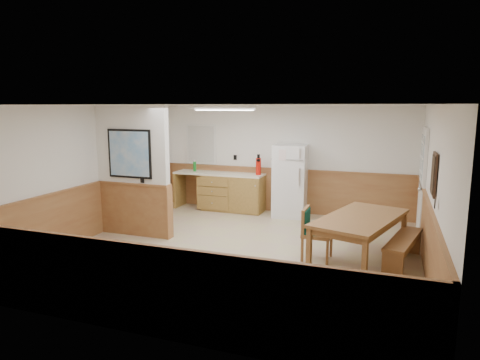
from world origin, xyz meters
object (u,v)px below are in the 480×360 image
at_px(dining_chair, 312,229).
at_px(fire_extinguisher, 258,166).
at_px(soap_bottle, 195,166).
at_px(refrigerator, 290,181).
at_px(dining_bench, 403,244).
at_px(dining_table, 360,222).

height_order(dining_chair, fire_extinguisher, fire_extinguisher).
bearing_deg(soap_bottle, refrigerator, -2.08).
distance_m(dining_bench, fire_extinguisher, 4.11).
bearing_deg(refrigerator, fire_extinguisher, 170.30).
height_order(dining_table, fire_extinguisher, fire_extinguisher).
distance_m(dining_table, dining_chair, 0.78).
relative_size(dining_table, dining_bench, 1.45).
relative_size(refrigerator, fire_extinguisher, 3.40).
relative_size(refrigerator, dining_bench, 1.10).
bearing_deg(soap_bottle, dining_table, -31.80).
relative_size(dining_bench, fire_extinguisher, 3.08).
relative_size(dining_table, soap_bottle, 9.06).
bearing_deg(soap_bottle, fire_extinguisher, -0.22).
relative_size(dining_bench, dining_chair, 1.74).
bearing_deg(soap_bottle, dining_bench, -27.49).
bearing_deg(fire_extinguisher, soap_bottle, -165.42).
distance_m(fire_extinguisher, soap_bottle, 1.65).
xyz_separation_m(refrigerator, fire_extinguisher, (-0.78, 0.08, 0.29)).
xyz_separation_m(refrigerator, dining_chair, (0.98, -2.60, -0.32)).
height_order(refrigerator, fire_extinguisher, refrigerator).
xyz_separation_m(refrigerator, dining_bench, (2.39, -2.42, -0.48)).
height_order(dining_table, dining_chair, dining_chair).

